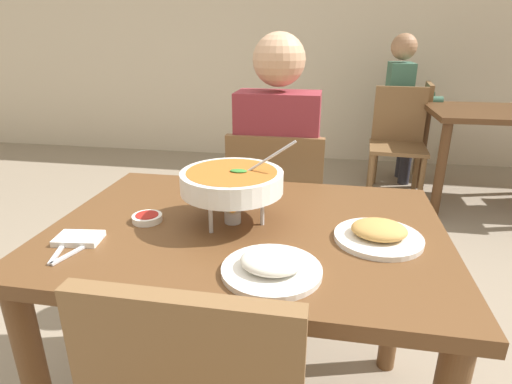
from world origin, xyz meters
The scene contains 15 objects.
cafe_rear_partition centered at (0.00, 3.50, 1.50)m, with size 10.00×0.10×3.00m, color beige.
dining_table_main centered at (0.00, 0.00, 0.64)m, with size 1.15×0.82×0.77m.
chair_diner_main centered at (0.00, 0.69, 0.51)m, with size 0.44×0.44×0.90m.
diner_main centered at (0.00, 0.73, 0.75)m, with size 0.40×0.45×1.31m.
curry_bowl centered at (-0.05, 0.01, 0.90)m, with size 0.33×0.30×0.26m.
rice_plate centered at (0.11, -0.25, 0.79)m, with size 0.24×0.24×0.06m.
appetizer_plate centered at (0.37, -0.03, 0.79)m, with size 0.24×0.24×0.06m.
sauce_dish centered at (-0.30, -0.02, 0.78)m, with size 0.09×0.09×0.02m.
napkin_folded centered at (-0.43, -0.18, 0.77)m, with size 0.12×0.08×0.02m, color white.
fork_utensil centered at (-0.45, -0.23, 0.77)m, with size 0.01×0.17×0.01m, color silver.
spoon_utensil centered at (-0.40, -0.23, 0.77)m, with size 0.01×0.17×0.01m, color silver.
dining_table_far centered at (1.47, 2.31, 0.63)m, with size 1.00×0.80×0.77m.
chair_bg_middle centered at (0.96, 2.85, 0.51)m, with size 0.48×0.48×0.90m.
chair_bg_right centered at (0.78, 2.43, 0.51)m, with size 0.47×0.47×0.90m.
patron_bg_middle centered at (0.85, 2.84, 0.75)m, with size 0.45×0.40×1.31m.
Camera 1 is at (0.22, -1.09, 1.30)m, focal length 29.16 mm.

